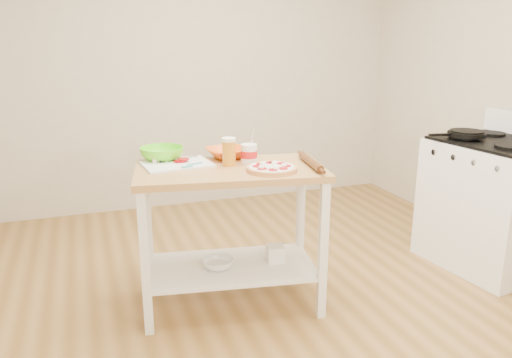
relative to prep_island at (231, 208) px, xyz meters
The scene contains 15 objects.
room_shell 0.80m from the prep_island, 24.24° to the right, with size 4.04×4.54×2.74m.
prep_island is the anchor object (origin of this frame).
gas_stove 1.99m from the prep_island, ahead, with size 0.80×0.90×1.11m.
skillet 1.84m from the prep_island, ahead, with size 0.42×0.27×0.03m.
pizza 0.37m from the prep_island, 36.92° to the right, with size 0.30×0.30×0.05m.
cutting_board 0.43m from the prep_island, 149.84° to the left, with size 0.43×0.34×0.04m.
spatula 0.35m from the prep_island, 161.65° to the left, with size 0.14×0.10×0.01m.
knife 0.47m from the prep_island, 140.35° to the left, with size 0.26×0.10×0.01m.
orange_bowl 0.38m from the prep_island, 77.12° to the left, with size 0.26×0.26×0.06m, color #E55B15.
green_bowl 0.56m from the prep_island, 138.27° to the left, with size 0.27×0.27×0.09m, color #60E61A.
beer_pint 0.34m from the prep_island, 78.85° to the left, with size 0.08×0.08×0.17m.
yogurt_tub 0.35m from the prep_island, 21.57° to the left, with size 0.10×0.10×0.22m.
rolling_pin 0.56m from the prep_island, 14.21° to the right, with size 0.05×0.05×0.39m, color #583014.
shelf_glass_bowl 0.37m from the prep_island, behind, with size 0.20×0.20×0.06m, color silver.
shelf_bin 0.44m from the prep_island, ahead, with size 0.11×0.11×0.11m, color white.
Camera 1 is at (-1.15, -2.61, 1.64)m, focal length 35.00 mm.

